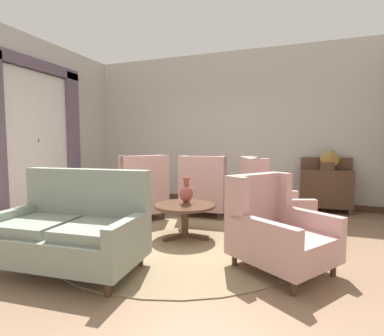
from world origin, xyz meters
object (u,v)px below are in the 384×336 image
at_px(porcelain_vase, 186,193).
at_px(coffee_table, 185,211).
at_px(armchair_back_corner, 276,230).
at_px(armchair_foreground_right, 139,193).
at_px(armchair_near_sideboard, 206,191).
at_px(settee, 72,230).
at_px(gramophone, 330,157).
at_px(sideboard, 326,188).
at_px(armchair_near_window, 267,204).

bearing_deg(porcelain_vase, coffee_table, -97.21).
relative_size(armchair_back_corner, armchair_foreground_right, 1.00).
bearing_deg(armchair_near_sideboard, porcelain_vase, 93.48).
distance_m(porcelain_vase, armchair_back_corner, 1.44).
height_order(porcelain_vase, armchair_foreground_right, armchair_foreground_right).
bearing_deg(armchair_foreground_right, settee, 45.79).
bearing_deg(gramophone, sideboard, 118.40).
distance_m(porcelain_vase, armchair_foreground_right, 1.30).
relative_size(armchair_near_sideboard, gramophone, 2.09).
bearing_deg(porcelain_vase, armchair_near_sideboard, 95.08).
bearing_deg(porcelain_vase, armchair_foreground_right, 150.69).
bearing_deg(gramophone, coffee_table, -131.28).
relative_size(settee, armchair_foreground_right, 1.30).
bearing_deg(armchair_foreground_right, armchair_near_window, 118.80).
bearing_deg(settee, armchair_foreground_right, 96.78).
bearing_deg(armchair_foreground_right, armchair_near_sideboard, 157.83).
xyz_separation_m(sideboard, gramophone, (0.05, -0.09, 0.60)).
bearing_deg(settee, gramophone, 48.97).
bearing_deg(armchair_near_sideboard, armchair_foreground_right, 31.57).
height_order(armchair_back_corner, armchair_foreground_right, armchair_foreground_right).
xyz_separation_m(settee, armchair_near_window, (1.78, 1.82, 0.04)).
distance_m(coffee_table, armchair_foreground_right, 1.31).
bearing_deg(gramophone, porcelain_vase, -131.77).
relative_size(porcelain_vase, sideboard, 0.36).
bearing_deg(armchair_foreground_right, sideboard, 153.66).
bearing_deg(armchair_back_corner, armchair_near_window, 45.13).
distance_m(coffee_table, armchair_near_window, 1.16).
bearing_deg(armchair_near_window, settee, 116.47).
relative_size(coffee_table, armchair_back_corner, 0.71).
height_order(porcelain_vase, settee, settee).
bearing_deg(sideboard, porcelain_vase, -129.94).
xyz_separation_m(armchair_near_sideboard, armchair_back_corner, (1.37, -1.96, -0.04)).
distance_m(armchair_foreground_right, sideboard, 3.53).
xyz_separation_m(armchair_back_corner, armchair_near_window, (-0.20, 1.07, 0.05)).
xyz_separation_m(armchair_foreground_right, armchair_near_window, (2.18, -0.22, -0.00)).
relative_size(armchair_near_sideboard, sideboard, 1.05).
height_order(settee, gramophone, gramophone).
bearing_deg(armchair_near_window, armchair_foreground_right, 64.87).
bearing_deg(settee, armchair_back_corner, 16.42).
xyz_separation_m(coffee_table, settee, (-0.72, -1.37, 0.03)).
distance_m(armchair_back_corner, sideboard, 3.09).
bearing_deg(porcelain_vase, armchair_back_corner, -27.97).
bearing_deg(coffee_table, armchair_back_corner, -26.23).
distance_m(armchair_near_sideboard, armchair_foreground_right, 1.21).
height_order(coffee_table, armchair_foreground_right, armchair_foreground_right).
relative_size(coffee_table, sideboard, 0.81).
bearing_deg(settee, sideboard, 50.13).
relative_size(armchair_near_sideboard, armchair_back_corner, 0.92).
distance_m(armchair_back_corner, armchair_near_window, 1.09).
relative_size(armchair_near_sideboard, armchair_foreground_right, 0.92).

